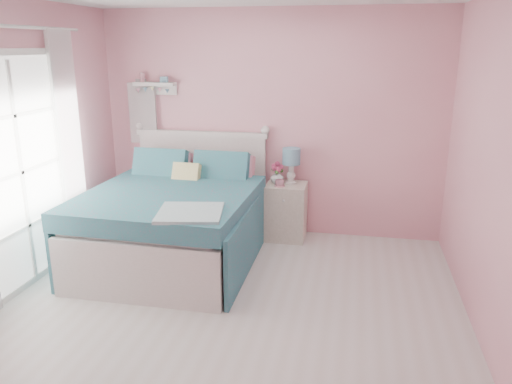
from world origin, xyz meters
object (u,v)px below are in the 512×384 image
(teacup, at_px, (280,183))
(bed, at_px, (175,221))
(nightstand, at_px, (286,211))
(vase, at_px, (277,177))
(table_lamp, at_px, (291,159))

(teacup, bearing_deg, bed, -144.96)
(nightstand, height_order, teacup, teacup)
(bed, relative_size, teacup, 20.98)
(bed, bearing_deg, teacup, 36.67)
(nightstand, xyz_separation_m, teacup, (-0.07, -0.10, 0.36))
(vase, bearing_deg, bed, -139.30)
(nightstand, relative_size, vase, 4.14)
(nightstand, bearing_deg, table_lamp, 56.29)
(vase, bearing_deg, nightstand, -8.64)
(nightstand, distance_m, teacup, 0.38)
(nightstand, xyz_separation_m, vase, (-0.11, 0.02, 0.40))
(table_lamp, bearing_deg, teacup, -123.47)
(nightstand, xyz_separation_m, table_lamp, (0.04, 0.06, 0.61))
(table_lamp, height_order, teacup, table_lamp)
(vase, bearing_deg, table_lamp, 16.27)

